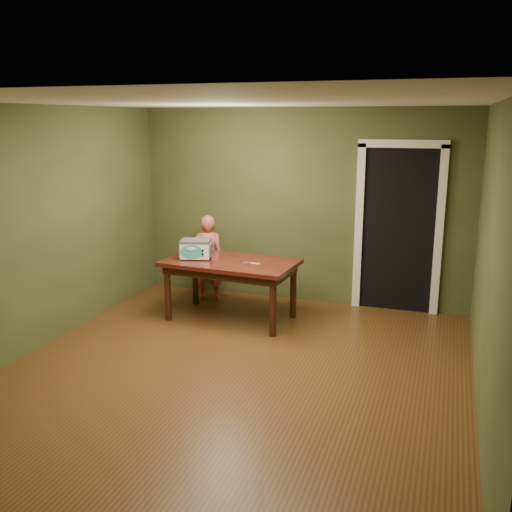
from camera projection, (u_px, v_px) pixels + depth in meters
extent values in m
plane|color=brown|center=(234.00, 372.00, 5.66)|extent=(5.00, 5.00, 0.00)
cube|color=#4B532C|center=(300.00, 207.00, 7.65)|extent=(4.50, 0.02, 2.60)
cube|color=#4B532C|center=(65.00, 339.00, 3.06)|extent=(4.50, 0.02, 2.60)
cube|color=#4B532C|center=(36.00, 230.00, 6.07)|extent=(0.02, 5.00, 2.60)
cube|color=#4B532C|center=(490.00, 264.00, 4.64)|extent=(0.02, 5.00, 2.60)
cube|color=white|center=(232.00, 101.00, 5.05)|extent=(4.50, 5.00, 0.02)
cube|color=black|center=(400.00, 227.00, 7.58)|extent=(0.90, 0.60, 2.10)
cube|color=black|center=(398.00, 231.00, 7.29)|extent=(0.90, 0.02, 2.10)
cube|color=white|center=(359.00, 229.00, 7.43)|extent=(0.10, 0.06, 2.20)
cube|color=white|center=(439.00, 234.00, 7.12)|extent=(0.10, 0.06, 2.20)
cube|color=white|center=(403.00, 144.00, 7.02)|extent=(1.10, 0.06, 0.10)
cube|color=#38130C|center=(231.00, 263.00, 7.01)|extent=(1.66, 1.01, 0.05)
cube|color=black|center=(231.00, 269.00, 7.03)|extent=(1.53, 0.88, 0.10)
cylinder|color=black|center=(168.00, 293.00, 7.05)|extent=(0.08, 0.08, 0.70)
cylinder|color=black|center=(195.00, 279.00, 7.68)|extent=(0.08, 0.08, 0.70)
cylinder|color=black|center=(273.00, 307.00, 6.52)|extent=(0.08, 0.08, 0.70)
cylinder|color=black|center=(293.00, 291.00, 7.15)|extent=(0.08, 0.08, 0.70)
cylinder|color=#4C4F54|center=(183.00, 260.00, 7.03)|extent=(0.02, 0.02, 0.02)
cylinder|color=#4C4F54|center=(186.00, 256.00, 7.22)|extent=(0.02, 0.02, 0.02)
cylinder|color=#4C4F54|center=(207.00, 260.00, 7.01)|extent=(0.02, 0.02, 0.02)
cylinder|color=#4C4F54|center=(209.00, 256.00, 7.20)|extent=(0.02, 0.02, 0.02)
cube|color=white|center=(196.00, 249.00, 7.09)|extent=(0.41, 0.34, 0.20)
cube|color=#4C4F54|center=(196.00, 241.00, 7.06)|extent=(0.42, 0.35, 0.03)
cube|color=#4C4F54|center=(181.00, 249.00, 7.10)|extent=(0.08, 0.23, 0.16)
cube|color=#4C4F54|center=(211.00, 250.00, 7.08)|extent=(0.08, 0.23, 0.16)
ellipsoid|color=#33AFAF|center=(192.00, 252.00, 6.96)|extent=(0.27, 0.08, 0.17)
cylinder|color=black|center=(203.00, 250.00, 6.95)|extent=(0.03, 0.02, 0.02)
cylinder|color=black|center=(203.00, 254.00, 6.96)|extent=(0.02, 0.02, 0.02)
cylinder|color=silver|center=(246.00, 263.00, 6.84)|extent=(0.10, 0.10, 0.02)
cylinder|color=#50301A|center=(246.00, 263.00, 6.84)|extent=(0.09, 0.09, 0.01)
cube|color=#E2C462|center=(253.00, 263.00, 6.87)|extent=(0.18, 0.03, 0.01)
imported|color=#C85352|center=(208.00, 258.00, 7.83)|extent=(0.49, 0.38, 1.19)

